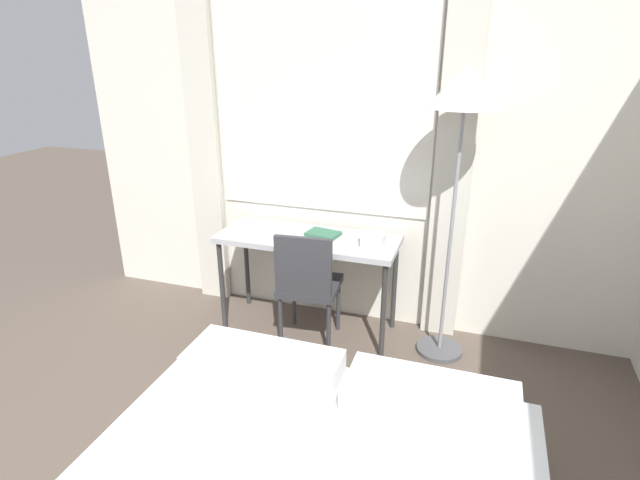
{
  "coord_description": "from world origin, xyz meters",
  "views": [
    {
      "loc": [
        0.71,
        -0.12,
        2.0
      ],
      "look_at": [
        -0.18,
        2.56,
        0.89
      ],
      "focal_mm": 28.0,
      "sensor_mm": 36.0,
      "label": 1
    }
  ],
  "objects_px": {
    "desk": "(308,245)",
    "desk_chair": "(308,282)",
    "standing_lamp": "(464,107)",
    "book": "(323,234)",
    "telephone": "(373,239)"
  },
  "relations": [
    {
      "from": "standing_lamp",
      "to": "desk_chair",
      "type": "bearing_deg",
      "value": -167.68
    },
    {
      "from": "standing_lamp",
      "to": "book",
      "type": "relative_size",
      "value": 7.62
    },
    {
      "from": "desk_chair",
      "to": "book",
      "type": "height_order",
      "value": "desk_chair"
    },
    {
      "from": "desk",
      "to": "desk_chair",
      "type": "xyz_separation_m",
      "value": [
        0.07,
        -0.21,
        -0.18
      ]
    },
    {
      "from": "desk_chair",
      "to": "standing_lamp",
      "type": "xyz_separation_m",
      "value": [
        0.9,
        0.2,
        1.17
      ]
    },
    {
      "from": "desk",
      "to": "desk_chair",
      "type": "bearing_deg",
      "value": -71.26
    },
    {
      "from": "desk_chair",
      "to": "book",
      "type": "distance_m",
      "value": 0.37
    },
    {
      "from": "telephone",
      "to": "desk_chair",
      "type": "bearing_deg",
      "value": -154.57
    },
    {
      "from": "book",
      "to": "desk",
      "type": "bearing_deg",
      "value": -150.72
    },
    {
      "from": "desk",
      "to": "standing_lamp",
      "type": "distance_m",
      "value": 1.39
    },
    {
      "from": "book",
      "to": "standing_lamp",
      "type": "bearing_deg",
      "value": -4.28
    },
    {
      "from": "telephone",
      "to": "book",
      "type": "distance_m",
      "value": 0.38
    },
    {
      "from": "desk",
      "to": "standing_lamp",
      "type": "bearing_deg",
      "value": -0.69
    },
    {
      "from": "desk_chair",
      "to": "standing_lamp",
      "type": "distance_m",
      "value": 1.49
    },
    {
      "from": "desk",
      "to": "standing_lamp",
      "type": "xyz_separation_m",
      "value": [
        0.97,
        -0.01,
        0.99
      ]
    }
  ]
}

